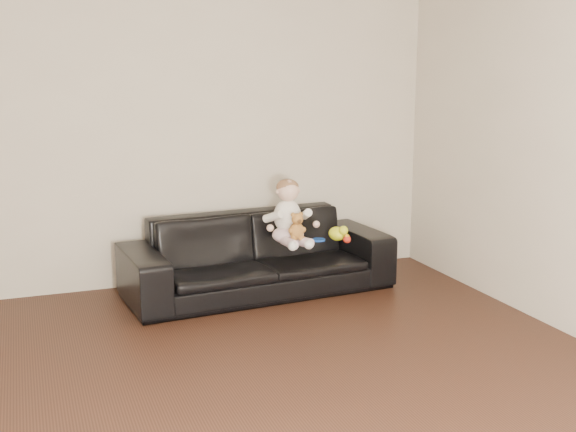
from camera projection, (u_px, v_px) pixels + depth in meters
name	position (u px, v px, depth m)	size (l,w,h in m)	color
wall_back	(138.00, 127.00, 5.71)	(5.00, 5.00, 0.00)	beige
sofa	(258.00, 254.00, 5.74)	(2.10, 0.82, 0.61)	black
baby	(289.00, 216.00, 5.64)	(0.37, 0.45, 0.51)	silver
teddy_bear	(297.00, 227.00, 5.51)	(0.14, 0.14, 0.21)	#A36C2E
toy_green	(337.00, 234.00, 5.78)	(0.13, 0.16, 0.11)	yellow
toy_rattle	(347.00, 239.00, 5.70)	(0.06, 0.06, 0.06)	red
toy_blue_disc	(319.00, 240.00, 5.78)	(0.10, 0.10, 0.01)	#1747B8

